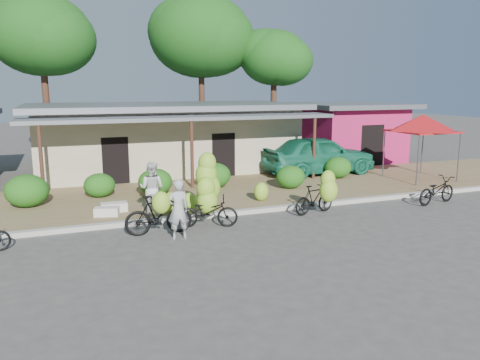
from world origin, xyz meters
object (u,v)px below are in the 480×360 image
object	(u,v)px
bike_left	(159,214)
tree_near_right	(270,56)
bike_right	(319,195)
sack_far	(107,212)
tree_far_center	(37,33)
tree_center_right	(197,35)
bystander	(152,188)
bike_center	(207,197)
vendor	(178,209)
sack_near	(114,207)
red_canopy	(423,123)
bike_far_right	(437,190)
teal_van	(319,155)

from	to	relation	value
bike_left	tree_near_right	bearing A→B (deg)	-31.39
bike_right	sack_far	xyz separation A→B (m)	(-6.57, 1.94, -0.41)
tree_far_center	tree_center_right	world-z (taller)	tree_center_right
tree_near_right	bystander	distance (m)	16.17
tree_center_right	bike_center	size ratio (longest dim) A/B	4.39
bike_center	sack_far	xyz separation A→B (m)	(-2.84, 1.67, -0.61)
tree_far_center	tree_center_right	xyz separation A→B (m)	(9.00, 0.50, 0.32)
tree_center_right	vendor	world-z (taller)	tree_center_right
bike_left	sack_near	size ratio (longest dim) A/B	2.28
bike_left	red_canopy	bearing A→B (deg)	-70.31
tree_far_center	tree_center_right	size ratio (longest dim) A/B	0.93
bike_far_right	vendor	world-z (taller)	vendor
sack_near	bystander	xyz separation A→B (m)	(1.12, -0.80, 0.71)
bike_far_right	sack_far	world-z (taller)	bike_far_right
vendor	sack_far	bearing A→B (deg)	-63.05
tree_near_right	vendor	xyz separation A→B (m)	(-9.31, -14.38, -5.15)
tree_center_right	red_canopy	distance (m)	14.75
tree_near_right	sack_near	size ratio (longest dim) A/B	8.95
tree_center_right	tree_near_right	size ratio (longest dim) A/B	1.27
red_canopy	vendor	bearing A→B (deg)	-161.18
tree_far_center	bystander	size ratio (longest dim) A/B	5.26
tree_near_right	sack_far	xyz separation A→B (m)	(-10.99, -11.66, -5.73)
tree_near_right	bike_far_right	distance (m)	14.87
bike_far_right	sack_near	distance (m)	11.34
bike_center	sack_near	bearing A→B (deg)	68.96
tree_center_right	bike_far_right	world-z (taller)	tree_center_right
sack_near	vendor	world-z (taller)	vendor
tree_center_right	vendor	xyz separation A→B (m)	(-5.31, -16.38, -6.45)
tree_center_right	tree_near_right	bearing A→B (deg)	-26.57
teal_van	sack_far	bearing A→B (deg)	111.56
bike_left	vendor	xyz separation A→B (m)	(0.44, -0.54, 0.22)
tree_near_right	bike_left	bearing A→B (deg)	-125.15
vendor	teal_van	bearing A→B (deg)	-145.95
sack_far	bike_far_right	bearing A→B (deg)	-10.73
vendor	bystander	size ratio (longest dim) A/B	0.98
tree_center_right	sack_far	xyz separation A→B (m)	(-6.99, -13.66, -7.04)
tree_center_right	sack_far	size ratio (longest dim) A/B	12.92
tree_far_center	bike_center	size ratio (longest dim) A/B	4.09
tree_center_right	bystander	xyz separation A→B (m)	(-5.59, -14.01, -6.32)
bike_far_right	vendor	size ratio (longest dim) A/B	1.17
bike_far_right	bike_center	bearing A→B (deg)	75.36
tree_center_right	bike_far_right	xyz separation A→B (m)	(4.33, -15.81, -6.80)
bike_center	bike_far_right	distance (m)	8.50
bike_left	sack_near	bearing A→B (deg)	24.03
bike_left	bystander	xyz separation A→B (m)	(0.15, 1.83, 0.35)
vendor	teal_van	size ratio (longest dim) A/B	0.32
red_canopy	sack_near	world-z (taller)	red_canopy
sack_far	red_canopy	bearing A→B (deg)	5.67
sack_far	teal_van	distance (m)	10.89
tree_center_right	red_canopy	bearing A→B (deg)	-61.72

